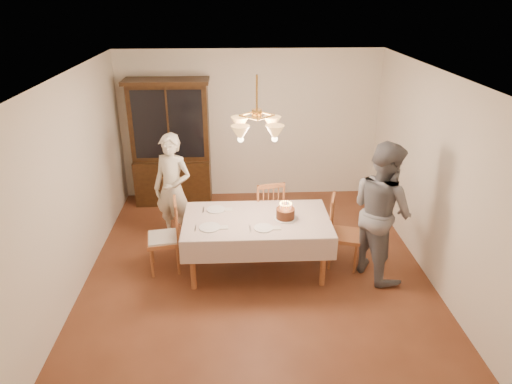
{
  "coord_description": "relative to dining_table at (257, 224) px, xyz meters",
  "views": [
    {
      "loc": [
        -0.26,
        -5.26,
        3.5
      ],
      "look_at": [
        0.0,
        0.2,
        1.05
      ],
      "focal_mm": 32.0,
      "sensor_mm": 36.0,
      "label": 1
    }
  ],
  "objects": [
    {
      "name": "china_hutch",
      "position": [
        -1.36,
        2.25,
        0.36
      ],
      "size": [
        1.38,
        0.54,
        2.16
      ],
      "color": "black",
      "rests_on": "ground"
    },
    {
      "name": "birthday_cake",
      "position": [
        0.37,
        -0.02,
        0.15
      ],
      "size": [
        0.3,
        0.3,
        0.23
      ],
      "color": "white",
      "rests_on": "dining_table"
    },
    {
      "name": "adult_in_grey",
      "position": [
        1.58,
        -0.15,
        0.23
      ],
      "size": [
        0.98,
        1.08,
        1.83
      ],
      "primitive_type": "imported",
      "rotation": [
        0.0,
        0.0,
        1.96
      ],
      "color": "slate",
      "rests_on": "ground"
    },
    {
      "name": "chair_right_end",
      "position": [
        1.18,
        0.06,
        -0.24
      ],
      "size": [
        0.53,
        0.54,
        1.0
      ],
      "color": "brown",
      "rests_on": "ground"
    },
    {
      "name": "elderly_woman",
      "position": [
        -1.18,
        0.86,
        0.14
      ],
      "size": [
        0.71,
        0.61,
        1.65
      ],
      "primitive_type": "imported",
      "rotation": [
        0.0,
        0.0,
        -0.43
      ],
      "color": "#F2E9CC",
      "rests_on": "ground"
    },
    {
      "name": "place_setting_near_right",
      "position": [
        0.09,
        -0.27,
        0.08
      ],
      "size": [
        0.39,
        0.24,
        0.02
      ],
      "color": "white",
      "rests_on": "dining_table"
    },
    {
      "name": "ground",
      "position": [
        0.0,
        0.0,
        -0.68
      ],
      "size": [
        5.0,
        5.0,
        0.0
      ],
      "primitive_type": "plane",
      "color": "#5C2D1A",
      "rests_on": "ground"
    },
    {
      "name": "dining_table",
      "position": [
        0.0,
        0.0,
        0.0
      ],
      "size": [
        1.9,
        1.1,
        0.76
      ],
      "color": "brown",
      "rests_on": "ground"
    },
    {
      "name": "chair_left_end",
      "position": [
        -1.23,
        0.06,
        -0.23
      ],
      "size": [
        0.48,
        0.5,
        1.0
      ],
      "color": "brown",
      "rests_on": "ground"
    },
    {
      "name": "place_setting_near_left",
      "position": [
        -0.59,
        -0.22,
        0.08
      ],
      "size": [
        0.41,
        0.27,
        0.02
      ],
      "color": "white",
      "rests_on": "dining_table"
    },
    {
      "name": "chandelier",
      "position": [
        -0.0,
        -0.0,
        1.29
      ],
      "size": [
        0.62,
        0.62,
        0.73
      ],
      "color": "#BF8C3F",
      "rests_on": "ground"
    },
    {
      "name": "room_shell",
      "position": [
        0.0,
        0.0,
        0.9
      ],
      "size": [
        5.0,
        5.0,
        5.0
      ],
      "color": "white",
      "rests_on": "ground"
    },
    {
      "name": "chair_far_side",
      "position": [
        0.19,
        0.74,
        -0.24
      ],
      "size": [
        0.52,
        0.5,
        1.0
      ],
      "color": "brown",
      "rests_on": "ground"
    },
    {
      "name": "place_setting_far_left",
      "position": [
        -0.52,
        0.28,
        0.08
      ],
      "size": [
        0.4,
        0.25,
        0.02
      ],
      "color": "white",
      "rests_on": "dining_table"
    }
  ]
}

